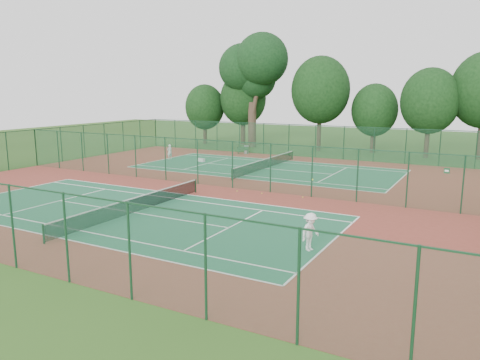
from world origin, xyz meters
name	(u,v)px	position (x,y,z in m)	size (l,w,h in m)	color
ground	(215,186)	(0.00, 0.00, 0.00)	(120.00, 120.00, 0.00)	#2C5319
red_pad	(215,186)	(0.00, 0.00, 0.01)	(40.00, 36.00, 0.01)	maroon
court_near	(135,213)	(0.00, -9.00, 0.01)	(23.77, 10.97, 0.01)	#1C5A3B
court_far	(266,169)	(0.00, 9.00, 0.01)	(23.77, 10.97, 0.01)	#1D5E3E
fence_north	(302,141)	(0.00, 18.00, 1.76)	(40.00, 0.09, 3.50)	#16432B
fence_west	(36,148)	(-20.00, 0.00, 1.76)	(0.09, 36.00, 3.50)	#17452B
fence_divider	(215,163)	(0.00, 0.00, 1.76)	(40.00, 0.09, 3.50)	#184A28
tennis_net_near	(135,204)	(0.00, -9.00, 0.54)	(0.10, 12.90, 0.97)	#12311A
tennis_net_far	(266,163)	(0.00, 9.00, 0.54)	(0.10, 12.90, 0.97)	#133419
player_near	(310,232)	(11.38, -10.30, 0.89)	(1.13, 0.65, 1.75)	white
player_far	(170,152)	(-11.38, 9.49, 0.79)	(0.56, 0.37, 1.55)	silver
trash_bin	(246,149)	(-6.43, 17.27, 0.48)	(0.52, 0.52, 0.93)	gray
bench	(243,150)	(-6.70, 16.93, 0.44)	(1.38, 0.91, 0.82)	#13361A
kit_bag	(201,160)	(-7.62, 9.70, 0.17)	(0.87, 0.33, 0.33)	silver
stray_ball_a	(303,197)	(7.28, -0.50, 0.05)	(0.08, 0.08, 0.08)	yellow
stray_ball_b	(262,193)	(4.31, -0.71, 0.04)	(0.07, 0.07, 0.07)	#D7F238
stray_ball_c	(237,191)	(2.43, -0.92, 0.04)	(0.07, 0.07, 0.07)	#C8ED37
big_tree	(254,67)	(-8.70, 23.48, 9.93)	(9.13, 6.68, 14.02)	#3C2B20
evergreen_row	(324,150)	(0.50, 24.25, 0.00)	(39.00, 5.00, 12.00)	black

